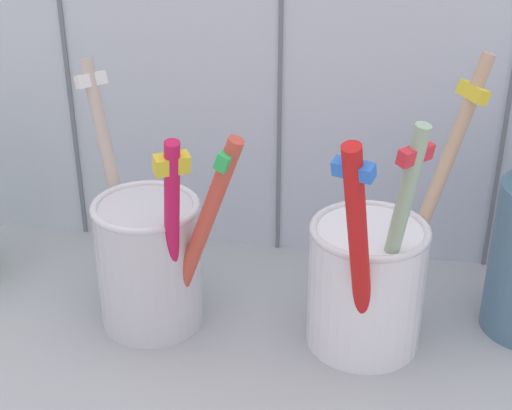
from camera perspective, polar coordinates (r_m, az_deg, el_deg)
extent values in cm
cube|color=#9EA3A8|center=(54.22, -0.03, -9.82)|extent=(64.00, 22.00, 2.00)
cylinder|color=silver|center=(52.70, -7.70, -4.22)|extent=(6.89, 6.89, 8.75)
torus|color=silver|center=(50.54, -8.01, 0.00)|extent=(7.05, 7.05, 0.50)
cylinder|color=#CD164D|center=(48.46, -6.15, -2.71)|extent=(2.69, 3.71, 14.61)
cube|color=yellow|center=(44.89, -6.15, 3.00)|extent=(2.30, 1.96, 1.24)
cylinder|color=#D04C3A|center=(48.52, -4.21, -2.59)|extent=(6.40, 2.71, 14.77)
cube|color=green|center=(44.87, -2.07, 3.42)|extent=(1.51, 2.04, 1.21)
cylinder|color=#C2B2A3|center=(53.74, -10.28, 1.41)|extent=(4.72, 4.50, 16.71)
cube|color=white|center=(52.76, -11.91, 8.90)|extent=(2.02, 2.07, 1.00)
cylinder|color=white|center=(50.92, 7.99, -5.78)|extent=(7.40, 7.40, 8.32)
torus|color=silver|center=(48.77, 8.31, -1.70)|extent=(7.53, 7.53, 0.50)
cylinder|color=tan|center=(50.50, 12.69, 0.47)|extent=(5.97, 3.75, 18.42)
cube|color=yellow|center=(48.92, 15.51, 7.90)|extent=(1.94, 2.48, 1.05)
cylinder|color=red|center=(45.00, 7.55, -4.17)|extent=(3.02, 5.62, 16.36)
cube|color=blue|center=(40.44, 7.11, 2.59)|extent=(2.41, 1.71, 1.03)
cylinder|color=#9CBF9C|center=(46.57, 9.89, -3.07)|extent=(3.26, 3.14, 16.38)
cube|color=#E5333F|center=(43.13, 11.53, 3.64)|extent=(2.15, 2.22, 1.00)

